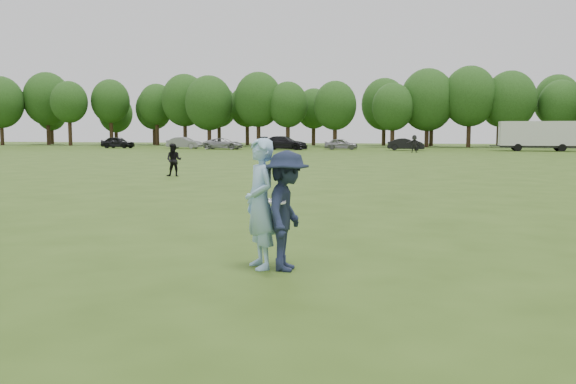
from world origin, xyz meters
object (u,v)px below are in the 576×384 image
thrower (260,204)px  car_e (341,144)px  car_a (118,142)px  car_b (184,143)px  player_far_d (414,144)px  player_far_a (174,160)px  car_c (223,144)px  cargo_trailer (538,135)px  car_d (284,143)px  defender (287,211)px  car_f (406,144)px

thrower → car_e: size_ratio=0.52×
car_a → car_b: size_ratio=1.00×
thrower → player_far_d: 53.66m
player_far_a → car_c: bearing=99.7°
car_c → cargo_trailer: 35.18m
thrower → car_d: size_ratio=0.37×
car_b → defender: bearing=-153.2°
defender → car_b: 66.88m
car_c → player_far_a: bearing=-164.8°
car_a → car_f: car_a is taller
player_far_d → car_f: player_far_d is taller
car_b → car_f: 26.77m
car_c → cargo_trailer: (35.14, 1.45, 1.12)m
cargo_trailer → thrower: bearing=-103.0°
player_far_d → thrower: bearing=-100.4°
thrower → car_f: (0.12, 60.14, -0.34)m
car_a → car_d: bearing=-90.6°
player_far_a → car_e: player_far_a is taller
car_b → car_e: (19.34, 0.11, -0.05)m
player_far_a → car_a: (-26.70, 43.86, -0.04)m
cargo_trailer → player_far_a: bearing=-118.2°
car_a → player_far_d: bearing=-97.0°
car_a → car_c: size_ratio=0.90×
cargo_trailer → car_b: bearing=179.9°
car_b → car_c: bearing=-102.1°
defender → player_far_d: size_ratio=1.04×
car_f → cargo_trailer: 14.03m
player_far_d → car_c: size_ratio=0.37×
car_d → player_far_d: bearing=-106.2°
defender → car_f: size_ratio=0.45×
car_c → car_f: car_f is taller
car_b → player_far_a: bearing=-155.1°
car_e → player_far_a: bearing=173.0°
player_far_a → car_d: bearing=90.0°
car_c → cargo_trailer: size_ratio=0.53×
player_far_a → thrower: bearing=-68.9°
car_f → car_d: bearing=92.5°
thrower → car_a: bearing=174.5°
car_e → car_d: bearing=102.0°
defender → player_far_d: 53.70m
player_far_a → car_d: 41.87m
thrower → car_e: 61.65m
car_a → car_b: car_a is taller
car_d → car_a: bearing=89.2°
car_e → cargo_trailer: bearing=-95.0°
defender → car_c: defender is taller
defender → car_d: defender is taller
cargo_trailer → car_f: bearing=-176.2°
car_a → car_d: car_d is taller
car_f → player_far_d: bearing=-171.6°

